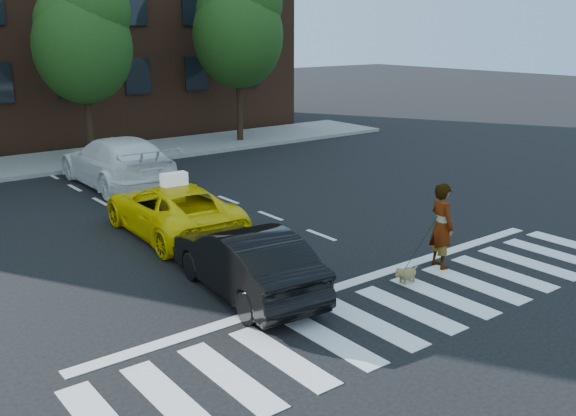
{
  "coord_description": "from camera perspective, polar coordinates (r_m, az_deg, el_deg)",
  "views": [
    {
      "loc": [
        -8.6,
        -7.4,
        5.12
      ],
      "look_at": [
        0.11,
        3.86,
        1.1
      ],
      "focal_mm": 40.0,
      "sensor_mm": 36.0,
      "label": 1
    }
  ],
  "objects": [
    {
      "name": "stop_line",
      "position": [
        13.45,
        5.57,
        -6.65
      ],
      "size": [
        12.0,
        0.3,
        0.01
      ],
      "primitive_type": "cube",
      "color": "silver",
      "rests_on": "ground"
    },
    {
      "name": "ground",
      "position": [
        12.44,
        10.66,
        -8.82
      ],
      "size": [
        120.0,
        120.0,
        0.0
      ],
      "primitive_type": "plane",
      "color": "black",
      "rests_on": "ground"
    },
    {
      "name": "black_sedan",
      "position": [
        12.7,
        -3.79,
        -4.72
      ],
      "size": [
        1.87,
        4.27,
        1.37
      ],
      "primitive_type": "imported",
      "rotation": [
        0.0,
        0.0,
        3.04
      ],
      "color": "black",
      "rests_on": "ground"
    },
    {
      "name": "crosswalk",
      "position": [
        12.44,
        10.66,
        -8.79
      ],
      "size": [
        13.0,
        2.4,
        0.01
      ],
      "primitive_type": "cube",
      "color": "silver",
      "rests_on": "ground"
    },
    {
      "name": "tree_right",
      "position": [
        29.25,
        -4.41,
        16.0
      ],
      "size": [
        4.0,
        4.0,
        7.7
      ],
      "color": "black",
      "rests_on": "ground"
    },
    {
      "name": "white_suv",
      "position": [
        22.05,
        -14.96,
        4.01
      ],
      "size": [
        2.43,
        5.77,
        1.66
      ],
      "primitive_type": "imported",
      "rotation": [
        0.0,
        0.0,
        3.12
      ],
      "color": "white",
      "rests_on": "ground"
    },
    {
      "name": "dog",
      "position": [
        13.54,
        10.44,
        -5.76
      ],
      "size": [
        0.64,
        0.25,
        0.37
      ],
      "rotation": [
        0.0,
        0.0,
        -0.01
      ],
      "color": "olive",
      "rests_on": "ground"
    },
    {
      "name": "taxi_sign",
      "position": [
        16.23,
        -10.1,
        2.54
      ],
      "size": [
        0.66,
        0.31,
        0.32
      ],
      "primitive_type": "cube",
      "rotation": [
        0.0,
        0.0,
        3.09
      ],
      "color": "white",
      "rests_on": "taxi"
    },
    {
      "name": "tree_mid",
      "position": [
        26.05,
        -17.77,
        14.46
      ],
      "size": [
        3.69,
        3.69,
        7.1
      ],
      "color": "black",
      "rests_on": "ground"
    },
    {
      "name": "building",
      "position": [
        33.53,
        -23.82,
        16.0
      ],
      "size": [
        26.0,
        10.0,
        12.0
      ],
      "primitive_type": "cube",
      "color": "#49281A",
      "rests_on": "ground"
    },
    {
      "name": "woman",
      "position": [
        14.37,
        13.49,
        -1.55
      ],
      "size": [
        0.62,
        0.79,
        1.9
      ],
      "primitive_type": "imported",
      "rotation": [
        0.0,
        0.0,
        1.3
      ],
      "color": "#999999",
      "rests_on": "ground"
    },
    {
      "name": "sidewalk_far",
      "position": [
        26.82,
        -18.37,
        4.12
      ],
      "size": [
        30.0,
        4.0,
        0.15
      ],
      "primitive_type": "cube",
      "color": "slate",
      "rests_on": "ground"
    },
    {
      "name": "taxi",
      "position": [
        16.61,
        -10.29,
        -0.08
      ],
      "size": [
        2.41,
        4.83,
        1.31
      ],
      "primitive_type": "imported",
      "rotation": [
        0.0,
        0.0,
        3.09
      ],
      "color": "yellow",
      "rests_on": "ground"
    }
  ]
}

